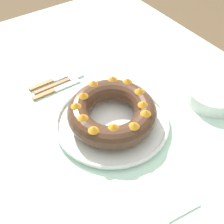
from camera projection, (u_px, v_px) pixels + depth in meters
dining_table at (105, 139)px, 0.99m from camera, size 1.47×1.15×0.78m
serving_dish at (112, 122)px, 0.92m from camera, size 0.34×0.34×0.02m
bundt_cake at (112, 112)px, 0.89m from camera, size 0.26×0.26×0.08m
fork at (63, 82)px, 1.06m from camera, size 0.02×0.18×0.01m
serving_knife at (52, 81)px, 1.06m from camera, size 0.02×0.19×0.01m
cake_knife at (54, 91)px, 1.03m from camera, size 0.02×0.17×0.01m
side_bowl at (214, 94)px, 0.99m from camera, size 0.17×0.17×0.05m
napkin at (168, 192)px, 0.77m from camera, size 0.14×0.11×0.00m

